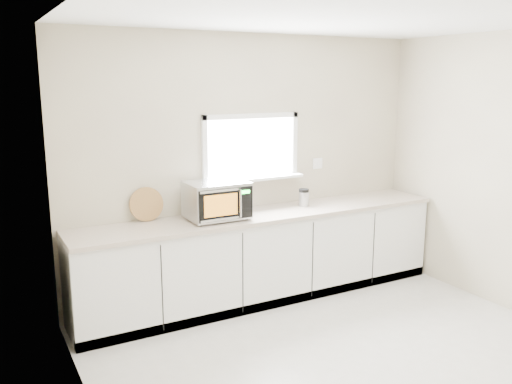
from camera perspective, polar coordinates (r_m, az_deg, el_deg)
ground at (r=4.53m, az=11.98°, el=-18.14°), size 4.00×4.00×0.00m
back_wall at (r=5.66m, az=-0.60°, el=2.85°), size 4.00×0.17×2.70m
cabinets at (r=5.63m, az=0.84°, el=-6.90°), size 3.92×0.60×0.88m
countertop at (r=5.49m, az=0.91°, el=-2.38°), size 3.92×0.64×0.04m
microwave at (r=5.21m, az=-4.14°, el=-0.80°), size 0.57×0.48×0.37m
knife_block at (r=5.30m, az=-5.35°, el=-1.08°), size 0.16×0.26×0.35m
cutting_board at (r=5.23m, az=-11.46°, el=-1.27°), size 0.33×0.08×0.33m
coffee_grinder at (r=5.77m, az=5.05°, el=-0.57°), size 0.14×0.14×0.19m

